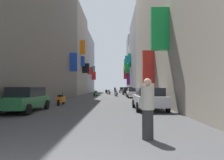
# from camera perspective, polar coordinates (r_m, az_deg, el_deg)

# --- Properties ---
(ground_plane) EXTENTS (140.00, 140.00, 0.00)m
(ground_plane) POSITION_cam_1_polar(r_m,az_deg,el_deg) (32.47, -1.64, -4.64)
(ground_plane) COLOR #424244
(building_left_mid_a) EXTENTS (7.35, 12.79, 16.82)m
(building_left_mid_a) POSITION_cam_1_polar(r_m,az_deg,el_deg) (41.74, -12.30, 7.58)
(building_left_mid_a) COLOR #9E9384
(building_left_mid_a) RESTS_ON ground
(building_left_mid_b) EXTENTS (7.29, 15.93, 15.24)m
(building_left_mid_b) POSITION_cam_1_polar(r_m,az_deg,el_deg) (55.58, -8.93, 4.34)
(building_left_mid_b) COLOR gray
(building_left_mid_b) RESTS_ON ground
(building_right_mid_a) EXTENTS (7.34, 14.39, 15.83)m
(building_right_mid_a) POSITION_cam_1_polar(r_m,az_deg,el_deg) (42.40, 9.83, 6.73)
(building_right_mid_a) COLOR gray
(building_right_mid_a) RESTS_ON ground
(building_right_mid_b) EXTENTS (7.38, 5.80, 12.17)m
(building_right_mid_b) POSITION_cam_1_polar(r_m,az_deg,el_deg) (52.08, 8.07, 3.06)
(building_right_mid_b) COLOR #B2A899
(building_right_mid_b) RESTS_ON ground
(building_right_mid_c) EXTENTS (7.14, 8.03, 15.91)m
(building_right_mid_c) POSITION_cam_1_polar(r_m,az_deg,el_deg) (59.12, 7.23, 4.28)
(building_right_mid_c) COLOR gray
(building_right_mid_c) RESTS_ON ground
(parked_car_green) EXTENTS (1.85, 4.37, 1.48)m
(parked_car_green) POSITION_cam_1_polar(r_m,az_deg,el_deg) (13.28, -23.33, -4.92)
(parked_car_green) COLOR #236638
(parked_car_green) RESTS_ON ground
(parked_car_white) EXTENTS (1.85, 4.45, 1.34)m
(parked_car_white) POSITION_cam_1_polar(r_m,az_deg,el_deg) (28.59, 6.08, -3.54)
(parked_car_white) COLOR white
(parked_car_white) RESTS_ON ground
(parked_car_grey) EXTENTS (1.92, 3.97, 1.45)m
(parked_car_grey) POSITION_cam_1_polar(r_m,az_deg,el_deg) (53.41, 3.10, -2.80)
(parked_car_grey) COLOR slate
(parked_car_grey) RESTS_ON ground
(parked_car_black) EXTENTS (1.99, 3.92, 1.48)m
(parked_car_black) POSITION_cam_1_polar(r_m,az_deg,el_deg) (38.82, 4.50, -3.06)
(parked_car_black) COLOR black
(parked_car_black) RESTS_ON ground
(parked_car_silver) EXTENTS (1.95, 3.93, 1.43)m
(parked_car_silver) POSITION_cam_1_polar(r_m,az_deg,el_deg) (13.34, 10.49, -5.12)
(parked_car_silver) COLOR #B7B7BC
(parked_car_silver) RESTS_ON ground
(scooter_green) EXTENTS (0.65, 1.81, 1.13)m
(scooter_green) POSITION_cam_1_polar(r_m,az_deg,el_deg) (32.62, -4.67, -3.81)
(scooter_green) COLOR #287F3D
(scooter_green) RESTS_ON ground
(scooter_silver) EXTENTS (0.62, 1.89, 1.13)m
(scooter_silver) POSITION_cam_1_polar(r_m,az_deg,el_deg) (32.68, 1.16, -3.81)
(scooter_silver) COLOR #ADADB2
(scooter_silver) RESTS_ON ground
(scooter_orange) EXTENTS (0.48, 1.80, 1.13)m
(scooter_orange) POSITION_cam_1_polar(r_m,az_deg,el_deg) (17.18, -14.27, -5.37)
(scooter_orange) COLOR orange
(scooter_orange) RESTS_ON ground
(scooter_white) EXTENTS (0.73, 1.72, 1.13)m
(scooter_white) POSITION_cam_1_polar(r_m,az_deg,el_deg) (40.45, -0.93, -3.47)
(scooter_white) COLOR silver
(scooter_white) RESTS_ON ground
(scooter_black) EXTENTS (0.52, 1.91, 1.13)m
(scooter_black) POSITION_cam_1_polar(r_m,az_deg,el_deg) (47.31, -1.58, -3.26)
(scooter_black) COLOR black
(scooter_black) RESTS_ON ground
(pedestrian_crossing) EXTENTS (0.48, 0.48, 1.54)m
(pedestrian_crossing) POSITION_cam_1_polar(r_m,az_deg,el_deg) (43.51, 0.86, -2.97)
(pedestrian_crossing) COLOR black
(pedestrian_crossing) RESTS_ON ground
(pedestrian_near_left) EXTENTS (0.45, 0.45, 1.74)m
(pedestrian_near_left) POSITION_cam_1_polar(r_m,az_deg,el_deg) (5.87, 10.07, -8.02)
(pedestrian_near_left) COLOR #2A2A2A
(pedestrian_near_left) RESTS_ON ground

